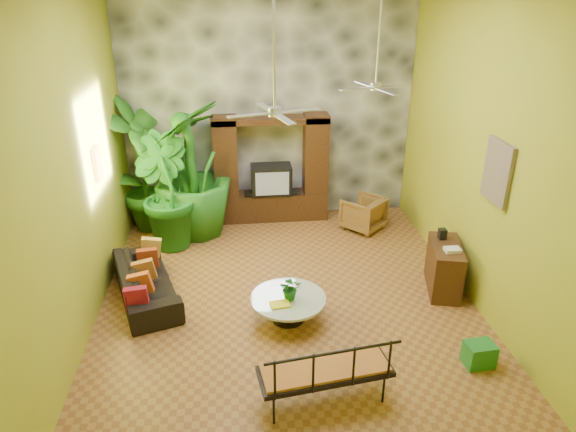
{
  "coord_description": "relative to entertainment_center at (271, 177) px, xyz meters",
  "views": [
    {
      "loc": [
        -0.75,
        -7.13,
        4.78
      ],
      "look_at": [
        0.04,
        0.2,
        1.39
      ],
      "focal_mm": 32.0,
      "sensor_mm": 36.0,
      "label": 1
    }
  ],
  "objects": [
    {
      "name": "ground",
      "position": [
        0.0,
        -3.14,
        -0.97
      ],
      "size": [
        7.0,
        7.0,
        0.0
      ],
      "primitive_type": "plane",
      "color": "brown",
      "rests_on": "ground"
    },
    {
      "name": "back_wall",
      "position": [
        0.0,
        0.36,
        1.53
      ],
      "size": [
        6.0,
        0.02,
        5.0
      ],
      "primitive_type": "cube",
      "color": "#A69D25",
      "rests_on": "ground"
    },
    {
      "name": "left_wall",
      "position": [
        -3.0,
        -3.14,
        1.53
      ],
      "size": [
        0.02,
        7.0,
        5.0
      ],
      "primitive_type": "cube",
      "color": "#A69D25",
      "rests_on": "ground"
    },
    {
      "name": "right_wall",
      "position": [
        3.0,
        -3.14,
        1.53
      ],
      "size": [
        0.02,
        7.0,
        5.0
      ],
      "primitive_type": "cube",
      "color": "#A69D25",
      "rests_on": "ground"
    },
    {
      "name": "stone_accent_wall",
      "position": [
        0.0,
        0.3,
        1.53
      ],
      "size": [
        5.98,
        0.1,
        4.98
      ],
      "primitive_type": "cube",
      "color": "#36393E",
      "rests_on": "ground"
    },
    {
      "name": "entertainment_center",
      "position": [
        0.0,
        0.0,
        0.0
      ],
      "size": [
        2.4,
        0.55,
        2.3
      ],
      "color": "black",
      "rests_on": "ground"
    },
    {
      "name": "ceiling_fan_front",
      "position": [
        -0.2,
        -3.54,
        2.44
      ],
      "size": [
        1.28,
        1.28,
        1.86
      ],
      "color": "silver",
      "rests_on": "ceiling"
    },
    {
      "name": "ceiling_fan_back",
      "position": [
        1.6,
        -1.94,
        2.44
      ],
      "size": [
        1.28,
        1.28,
        1.86
      ],
      "color": "silver",
      "rests_on": "ceiling"
    },
    {
      "name": "wall_art_mask",
      "position": [
        -2.96,
        -2.14,
        1.13
      ],
      "size": [
        0.06,
        0.32,
        0.55
      ],
      "primitive_type": "cube",
      "color": "gold",
      "rests_on": "left_wall"
    },
    {
      "name": "wall_art_painting",
      "position": [
        2.96,
        -3.74,
        1.33
      ],
      "size": [
        0.06,
        0.7,
        0.9
      ],
      "primitive_type": "cube",
      "color": "navy",
      "rests_on": "right_wall"
    },
    {
      "name": "sofa",
      "position": [
        -2.3,
        -2.87,
        -0.66
      ],
      "size": [
        1.39,
        2.21,
        0.6
      ],
      "primitive_type": "imported",
      "rotation": [
        0.0,
        0.0,
        1.88
      ],
      "color": "black",
      "rests_on": "ground"
    },
    {
      "name": "wicker_armchair",
      "position": [
        1.87,
        -0.72,
        -0.62
      ],
      "size": [
        1.07,
        1.07,
        0.7
      ],
      "primitive_type": "imported",
      "rotation": [
        0.0,
        0.0,
        3.89
      ],
      "color": "olive",
      "rests_on": "ground"
    },
    {
      "name": "tall_plant_a",
      "position": [
        -2.63,
        -0.26,
        0.44
      ],
      "size": [
        1.59,
        1.78,
        2.81
      ],
      "primitive_type": "imported",
      "rotation": [
        0.0,
        0.0,
        1.07
      ],
      "color": "#26651A",
      "rests_on": "ground"
    },
    {
      "name": "tall_plant_b",
      "position": [
        -2.13,
        -1.01,
        0.15
      ],
      "size": [
        1.57,
        1.55,
        2.23
      ],
      "primitive_type": "imported",
      "rotation": [
        0.0,
        0.0,
        2.41
      ],
      "color": "#1A641D",
      "rests_on": "ground"
    },
    {
      "name": "tall_plant_c",
      "position": [
        -1.61,
        -0.52,
        0.4
      ],
      "size": [
        2.02,
        2.02,
        2.73
      ],
      "primitive_type": "imported",
      "rotation": [
        0.0,
        0.0,
        4.29
      ],
      "color": "#21661B",
      "rests_on": "ground"
    },
    {
      "name": "coffee_table",
      "position": [
        -0.04,
        -3.75,
        -0.71
      ],
      "size": [
        1.16,
        1.16,
        0.4
      ],
      "rotation": [
        0.0,
        0.0,
        0.19
      ],
      "color": "black",
      "rests_on": "ground"
    },
    {
      "name": "centerpiece_plant",
      "position": [
        -0.01,
        -3.78,
        -0.38
      ],
      "size": [
        0.37,
        0.33,
        0.37
      ],
      "primitive_type": "imported",
      "rotation": [
        0.0,
        0.0,
        -0.13
      ],
      "color": "#175717",
      "rests_on": "coffee_table"
    },
    {
      "name": "yellow_tray",
      "position": [
        -0.19,
        -3.94,
        -0.55
      ],
      "size": [
        0.31,
        0.24,
        0.03
      ],
      "primitive_type": "cube",
      "rotation": [
        0.0,
        0.0,
        0.14
      ],
      "color": "gold",
      "rests_on": "coffee_table"
    },
    {
      "name": "iron_bench",
      "position": [
        0.22,
        -5.54,
        -0.43
      ],
      "size": [
        1.69,
        0.81,
        0.57
      ],
      "rotation": [
        0.0,
        0.0,
        0.14
      ],
      "color": "black",
      "rests_on": "ground"
    },
    {
      "name": "side_console",
      "position": [
        2.65,
        -3.17,
        -0.55
      ],
      "size": [
        0.7,
        1.12,
        0.83
      ],
      "primitive_type": "cube",
      "rotation": [
        0.0,
        0.0,
        -0.23
      ],
      "color": "#371B11",
      "rests_on": "ground"
    },
    {
      "name": "green_bin",
      "position": [
        2.42,
        -5.05,
        -0.8
      ],
      "size": [
        0.41,
        0.32,
        0.34
      ],
      "primitive_type": "cube",
      "rotation": [
        0.0,
        0.0,
        0.08
      ],
      "color": "#20792E",
      "rests_on": "ground"
    }
  ]
}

